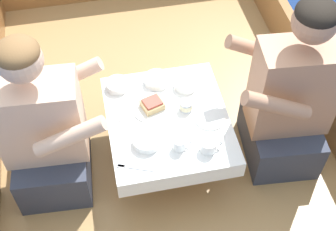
{
  "coord_description": "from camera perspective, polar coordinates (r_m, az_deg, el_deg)",
  "views": [
    {
      "loc": [
        -0.29,
        -1.5,
        2.53
      ],
      "look_at": [
        0.0,
        -0.05,
        0.72
      ],
      "focal_mm": 50.0,
      "sensor_mm": 36.0,
      "label": 1
    }
  ],
  "objects": [
    {
      "name": "ground_plane",
      "position": [
        2.96,
        -0.19,
        -8.07
      ],
      "size": [
        60.0,
        60.0,
        0.0
      ],
      "primitive_type": "plane",
      "color": "navy"
    },
    {
      "name": "boat_deck",
      "position": [
        2.81,
        -0.2,
        -6.25
      ],
      "size": [
        1.96,
        3.02,
        0.35
      ],
      "primitive_type": "cube",
      "color": "#A87F4C",
      "rests_on": "ground_plane"
    },
    {
      "name": "gunwale_starboard",
      "position": [
        2.82,
        19.01,
        0.81
      ],
      "size": [
        0.06,
        3.02,
        0.28
      ],
      "primitive_type": "cube",
      "color": "#936033",
      "rests_on": "boat_deck"
    },
    {
      "name": "cockpit_table",
      "position": [
        2.39,
        0.0,
        -0.89
      ],
      "size": [
        0.61,
        0.69,
        0.35
      ],
      "color": "#B2B2B7",
      "rests_on": "boat_deck"
    },
    {
      "name": "person_port",
      "position": [
        2.33,
        -14.72,
        -2.07
      ],
      "size": [
        0.54,
        0.47,
        0.97
      ],
      "rotation": [
        0.0,
        0.0,
        -0.06
      ],
      "color": "#333847",
      "rests_on": "boat_deck"
    },
    {
      "name": "person_starboard",
      "position": [
        2.42,
        14.53,
        1.59
      ],
      "size": [
        0.55,
        0.48,
        1.03
      ],
      "rotation": [
        0.0,
        0.0,
        3.05
      ],
      "color": "#333847",
      "rests_on": "boat_deck"
    },
    {
      "name": "plate_sandwich",
      "position": [
        2.4,
        -1.9,
        0.95
      ],
      "size": [
        0.21,
        0.21,
        0.01
      ],
      "color": "white",
      "rests_on": "cockpit_table"
    },
    {
      "name": "plate_bread",
      "position": [
        2.36,
        5.11,
        -0.31
      ],
      "size": [
        0.16,
        0.16,
        0.01
      ],
      "color": "white",
      "rests_on": "cockpit_table"
    },
    {
      "name": "sandwich",
      "position": [
        2.38,
        -1.91,
        1.37
      ],
      "size": [
        0.13,
        0.12,
        0.05
      ],
      "rotation": [
        0.0,
        0.0,
        0.31
      ],
      "color": "tan",
      "rests_on": "plate_sandwich"
    },
    {
      "name": "bowl_port_near",
      "position": [
        2.49,
        -6.19,
        3.77
      ],
      "size": [
        0.12,
        0.12,
        0.04
      ],
      "color": "white",
      "rests_on": "cockpit_table"
    },
    {
      "name": "bowl_starboard_near",
      "position": [
        2.49,
        2.15,
        3.91
      ],
      "size": [
        0.12,
        0.12,
        0.04
      ],
      "color": "white",
      "rests_on": "cockpit_table"
    },
    {
      "name": "bowl_center_far",
      "position": [
        2.25,
        -2.63,
        -3.09
      ],
      "size": [
        0.14,
        0.14,
        0.04
      ],
      "color": "white",
      "rests_on": "cockpit_table"
    },
    {
      "name": "bowl_port_far",
      "position": [
        2.51,
        -1.4,
        4.4
      ],
      "size": [
        0.14,
        0.14,
        0.04
      ],
      "color": "white",
      "rests_on": "cockpit_table"
    },
    {
      "name": "coffee_cup_port",
      "position": [
        2.23,
        4.97,
        -3.66
      ],
      "size": [
        0.11,
        0.08,
        0.06
      ],
      "color": "white",
      "rests_on": "cockpit_table"
    },
    {
      "name": "coffee_cup_starboard",
      "position": [
        2.22,
        1.43,
        -3.44
      ],
      "size": [
        0.09,
        0.06,
        0.07
      ],
      "color": "white",
      "rests_on": "cockpit_table"
    },
    {
      "name": "tin_can",
      "position": [
        2.38,
        2.22,
        1.2
      ],
      "size": [
        0.07,
        0.07,
        0.05
      ],
      "color": "silver",
      "rests_on": "cockpit_table"
    },
    {
      "name": "utensil_fork_starboard",
      "position": [
        2.19,
        -4.45,
        -6.33
      ],
      "size": [
        0.17,
        0.08,
        0.0
      ],
      "rotation": [
        0.0,
        0.0,
        2.78
      ],
      "color": "silver",
      "rests_on": "cockpit_table"
    },
    {
      "name": "utensil_spoon_center",
      "position": [
        2.34,
        -5.27,
        -1.22
      ],
      "size": [
        0.06,
        0.17,
        0.01
      ],
      "rotation": [
        0.0,
        0.0,
        1.82
      ],
      "color": "silver",
      "rests_on": "cockpit_table"
    },
    {
      "name": "utensil_knife_port",
      "position": [
        2.35,
        -5.75,
        -0.75
      ],
      "size": [
        0.02,
        0.17,
        0.0
      ],
      "rotation": [
        0.0,
        0.0,
        1.53
      ],
      "color": "silver",
      "rests_on": "cockpit_table"
    }
  ]
}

